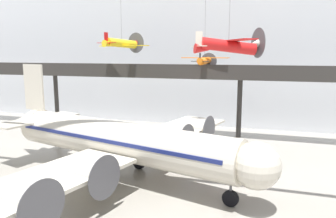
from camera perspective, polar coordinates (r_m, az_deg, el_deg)
hangar_back_wall at (r=54.23m, az=13.48°, el=12.69°), size 140.00×3.00×29.87m
mezzanine_walkway at (r=45.70m, az=12.39°, el=5.48°), size 110.00×3.20×10.35m
airliner_silver_main at (r=31.67m, az=-8.96°, el=-5.47°), size 30.60×35.43×10.65m
suspended_plane_yellow_lowwing at (r=45.69m, az=-8.06°, el=11.23°), size 8.03×6.78×11.53m
suspended_plane_orange_highwing at (r=44.63m, az=6.39°, el=8.42°), size 6.49×5.28×13.70m
suspended_plane_red_highwing at (r=31.55m, az=10.52°, el=10.81°), size 6.79×7.58×11.99m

